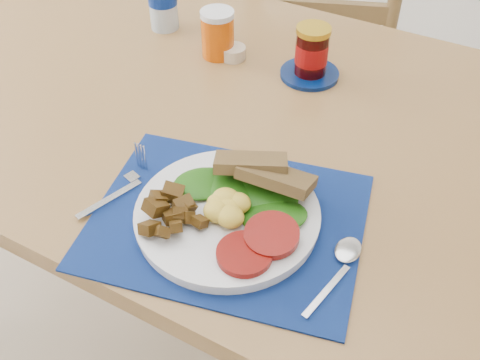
{
  "coord_description": "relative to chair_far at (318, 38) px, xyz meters",
  "views": [
    {
      "loc": [
        0.54,
        -0.56,
        1.39
      ],
      "look_at": [
        0.25,
        -0.02,
        0.8
      ],
      "focal_mm": 42.0,
      "sensor_mm": 36.0,
      "label": 1
    }
  ],
  "objects": [
    {
      "name": "placemat",
      "position": [
        0.21,
        -0.9,
        0.18
      ],
      "size": [
        0.47,
        0.4,
        0.0
      ],
      "primitive_type": "cube",
      "rotation": [
        0.0,
        0.0,
        0.22
      ],
      "color": "black",
      "rests_on": "table"
    },
    {
      "name": "ramekin",
      "position": [
        -0.01,
        -0.48,
        0.19
      ],
      "size": [
        0.05,
        0.05,
        0.03
      ],
      "primitive_type": "cylinder",
      "color": "beige",
      "rests_on": "table"
    },
    {
      "name": "table",
      "position": [
        -0.03,
        -0.63,
        0.1
      ],
      "size": [
        1.4,
        0.9,
        0.75
      ],
      "color": "brown",
      "rests_on": "ground"
    },
    {
      "name": "chair_far",
      "position": [
        0.0,
        0.0,
        0.0
      ],
      "size": [
        0.53,
        0.52,
        1.12
      ],
      "rotation": [
        0.0,
        0.0,
        3.51
      ],
      "color": "brown",
      "rests_on": "ground"
    },
    {
      "name": "fork",
      "position": [
        0.03,
        -0.91,
        0.19
      ],
      "size": [
        0.05,
        0.17,
        0.0
      ],
      "rotation": [
        0.0,
        0.0,
        -0.31
      ],
      "color": "#B2B5BA",
      "rests_on": "placemat"
    },
    {
      "name": "jam_on_saucer",
      "position": [
        0.16,
        -0.46,
        0.23
      ],
      "size": [
        0.12,
        0.12,
        0.11
      ],
      "color": "#04184B",
      "rests_on": "table"
    },
    {
      "name": "juice_glass",
      "position": [
        -0.05,
        -0.48,
        0.23
      ],
      "size": [
        0.07,
        0.07,
        0.1
      ],
      "primitive_type": "cylinder",
      "color": "#CA4A05",
      "rests_on": "table"
    },
    {
      "name": "spoon",
      "position": [
        0.4,
        -0.89,
        0.19
      ],
      "size": [
        0.04,
        0.16,
        0.0
      ],
      "rotation": [
        0.0,
        0.0,
        -0.19
      ],
      "color": "#B2B5BA",
      "rests_on": "placemat"
    },
    {
      "name": "breakfast_plate",
      "position": [
        0.21,
        -0.9,
        0.2
      ],
      "size": [
        0.28,
        0.28,
        0.07
      ],
      "rotation": [
        0.0,
        0.0,
        0.31
      ],
      "color": "silver",
      "rests_on": "placemat"
    }
  ]
}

